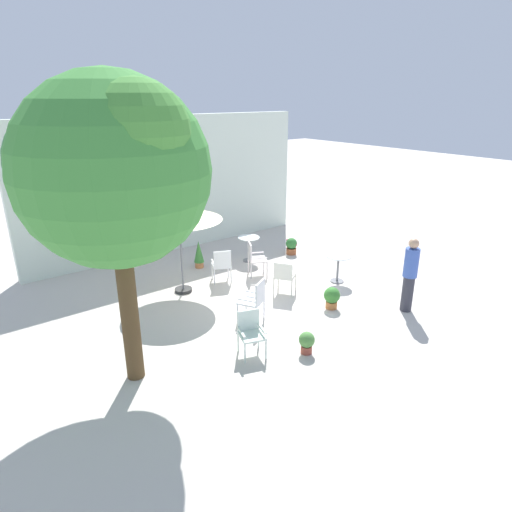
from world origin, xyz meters
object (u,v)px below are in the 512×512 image
potted_plant_1 (332,297)px  standing_person (410,274)px  patio_chair_0 (222,264)px  patio_chair_4 (254,257)px  potted_plant_3 (307,342)px  cafe_table_1 (338,264)px  cafe_table_0 (249,245)px  patio_chair_3 (250,330)px  potted_plant_2 (199,254)px  patio_chair_2 (284,275)px  patio_umbrella_0 (179,214)px  shade_tree (116,171)px  potted_plant_0 (291,246)px  patio_chair_1 (255,298)px

potted_plant_1 → standing_person: bearing=-41.3°
patio_chair_0 → patio_chair_4: bearing=-9.1°
potted_plant_3 → cafe_table_1: bearing=33.2°
patio_chair_4 → potted_plant_1: patio_chair_4 is taller
patio_chair_4 → potted_plant_1: (0.20, -2.72, -0.26)m
cafe_table_0 → cafe_table_1: (0.94, -2.73, -0.01)m
cafe_table_1 → patio_chair_0: 3.11m
potted_plant_1 → standing_person: standing_person is taller
patio_chair_3 → potted_plant_3: bearing=-38.2°
patio_chair_0 → potted_plant_2: size_ratio=1.14×
patio_chair_2 → potted_plant_3: bearing=-121.9°
cafe_table_1 → patio_chair_2: (-1.65, 0.29, 0.01)m
patio_umbrella_0 → patio_chair_4: (2.11, -0.26, -1.50)m
shade_tree → cafe_table_0: (5.05, 3.39, -3.15)m
patio_umbrella_0 → cafe_table_1: patio_umbrella_0 is taller
patio_chair_2 → standing_person: size_ratio=0.50×
shade_tree → cafe_table_1: bearing=6.3°
potted_plant_0 → standing_person: standing_person is taller
potted_plant_0 → patio_chair_1: bearing=-142.4°
shade_tree → patio_chair_0: bearing=35.9°
cafe_table_1 → potted_plant_3: cafe_table_1 is taller
cafe_table_1 → patio_chair_2: 1.67m
cafe_table_0 → potted_plant_3: (-2.16, -4.76, -0.27)m
patio_chair_2 → patio_chair_3: bearing=-144.5°
shade_tree → potted_plant_0: 7.94m
patio_umbrella_0 → cafe_table_0: size_ratio=3.02×
patio_chair_1 → potted_plant_0: (3.59, 2.77, -0.28)m
patio_chair_1 → potted_plant_1: 1.93m
patio_chair_2 → potted_plant_3: (-1.45, -2.32, -0.28)m
cafe_table_0 → cafe_table_1: size_ratio=1.02×
patio_chair_4 → standing_person: standing_person is taller
shade_tree → patio_chair_4: bearing=28.0°
patio_chair_3 → potted_plant_0: patio_chair_3 is taller
patio_chair_3 → cafe_table_0: bearing=53.5°
potted_plant_0 → potted_plant_1: potted_plant_1 is taller
patio_chair_3 → potted_plant_3: 1.12m
patio_chair_1 → potted_plant_2: patio_chair_1 is taller
potted_plant_3 → patio_chair_4: bearing=66.9°
potted_plant_0 → patio_chair_2: bearing=-135.6°
cafe_table_1 → patio_chair_2: size_ratio=0.84×
shade_tree → patio_chair_2: size_ratio=5.84×
cafe_table_0 → patio_chair_3: 5.07m
potted_plant_0 → potted_plant_1: size_ratio=1.00×
cafe_table_1 → potted_plant_2: size_ratio=0.92×
cafe_table_1 → patio_chair_3: bearing=-161.1°
shade_tree → patio_chair_2: shade_tree is taller
potted_plant_0 → potted_plant_2: size_ratio=0.65×
patio_chair_4 → potted_plant_3: patio_chair_4 is taller
shade_tree → standing_person: shade_tree is taller
patio_chair_1 → potted_plant_3: size_ratio=2.16×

